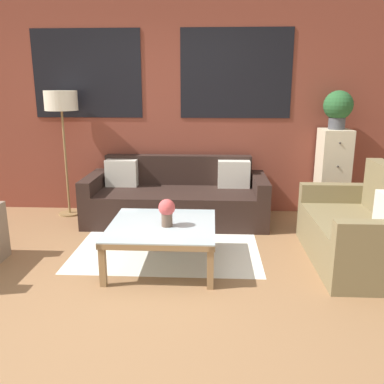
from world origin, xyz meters
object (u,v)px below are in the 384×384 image
couch_dark (177,199)px  coffee_table (162,230)px  settee_vintage (361,232)px  flower_vase (167,211)px  drawer_cabinet (332,174)px  floor_lamp (61,107)px  potted_plant (338,107)px

couch_dark → coffee_table: (-0.01, -1.34, 0.07)m
settee_vintage → flower_vase: settee_vintage is taller
couch_dark → drawer_cabinet: 1.99m
settee_vintage → floor_lamp: floor_lamp is taller
coffee_table → flower_vase: size_ratio=3.84×
drawer_cabinet → flower_vase: bearing=-140.3°
floor_lamp → potted_plant: bearing=0.6°
drawer_cabinet → flower_vase: (-1.92, -1.60, -0.02)m
drawer_cabinet → potted_plant: potted_plant is taller
couch_dark → flower_vase: (0.04, -1.38, 0.27)m
couch_dark → settee_vintage: size_ratio=1.56×
coffee_table → potted_plant: potted_plant is taller
settee_vintage → potted_plant: size_ratio=3.05×
coffee_table → drawer_cabinet: bearing=38.1°
settee_vintage → floor_lamp: size_ratio=0.89×
settee_vintage → drawer_cabinet: bearing=86.1°
settee_vintage → potted_plant: (0.10, 1.40, 1.09)m
floor_lamp → flower_vase: (1.48, -1.56, -0.85)m
settee_vintage → drawer_cabinet: 1.42m
potted_plant → floor_lamp: bearing=-179.4°
floor_lamp → drawer_cabinet: 3.50m
floor_lamp → settee_vintage: bearing=-22.4°
settee_vintage → floor_lamp: 3.74m
coffee_table → floor_lamp: floor_lamp is taller
settee_vintage → coffee_table: (-1.88, -0.15, 0.04)m
floor_lamp → flower_vase: 2.31m
drawer_cabinet → potted_plant: bearing=90.0°
drawer_cabinet → floor_lamp: bearing=-179.4°
coffee_table → flower_vase: flower_vase is taller
coffee_table → drawer_cabinet: drawer_cabinet is taller
flower_vase → drawer_cabinet: bearing=39.7°
potted_plant → coffee_table: bearing=-141.9°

